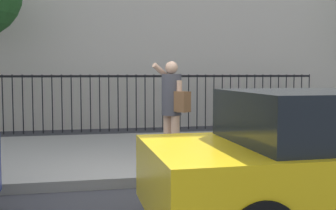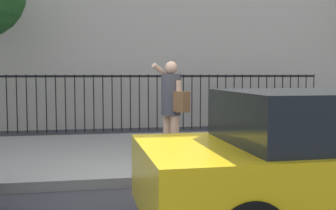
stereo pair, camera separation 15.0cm
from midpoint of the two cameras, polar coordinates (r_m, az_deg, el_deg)
ground_plane at (r=6.05m, az=-4.19°, el=-11.27°), size 60.00×60.00×0.00m
sidewalk at (r=8.16m, az=-6.16°, el=-6.64°), size 28.00×4.40×0.15m
iron_fence at (r=11.72m, az=-7.87°, el=1.35°), size 12.03×0.04×1.60m
pedestrian_on_phone at (r=7.05m, az=0.01°, el=0.30°), size 0.60×0.72×1.69m
street_bench at (r=10.43m, az=12.37°, el=-1.12°), size 1.60×0.45×0.95m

